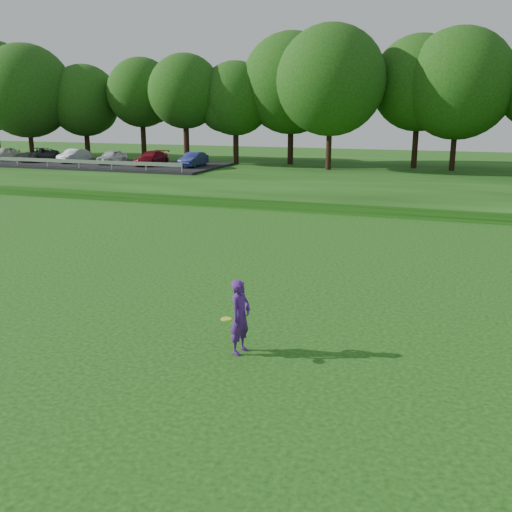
% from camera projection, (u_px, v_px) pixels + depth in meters
% --- Properties ---
extents(ground, '(140.00, 140.00, 0.00)m').
position_uv_depth(ground, '(137.00, 346.00, 13.92)').
color(ground, '#143C0B').
rests_on(ground, ground).
extents(berm, '(130.00, 30.00, 0.60)m').
position_uv_depth(berm, '(360.00, 177.00, 44.92)').
color(berm, '#143C0B').
rests_on(berm, ground).
extents(walking_path, '(130.00, 1.60, 0.04)m').
position_uv_depth(walking_path, '(321.00, 210.00, 32.19)').
color(walking_path, gray).
rests_on(walking_path, ground).
extents(treeline, '(104.00, 7.00, 15.00)m').
position_uv_depth(treeline, '(373.00, 76.00, 46.60)').
color(treeline, '#11410F').
rests_on(treeline, berm).
extents(parking_lot, '(24.00, 9.00, 1.38)m').
position_uv_depth(parking_lot, '(90.00, 160.00, 51.32)').
color(parking_lot, black).
rests_on(parking_lot, berm).
extents(woman, '(0.56, 0.96, 1.80)m').
position_uv_depth(woman, '(240.00, 317.00, 13.35)').
color(woman, '#4C1B7D').
rests_on(woman, ground).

